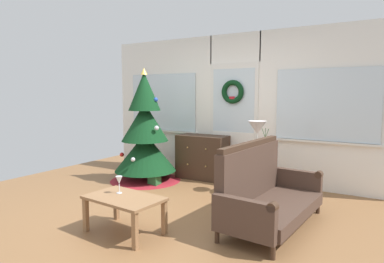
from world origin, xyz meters
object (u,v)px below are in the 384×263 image
dresser_cabinet (202,157)px  settee_sofa (265,193)px  christmas_tree (145,138)px  wine_glass (119,181)px  flower_vase (265,144)px  coffee_table (124,202)px  table_lamp (257,131)px  side_table (259,163)px  gift_box (155,180)px

dresser_cabinet → settee_sofa: (1.67, -1.50, -0.01)m
christmas_tree → wine_glass: christmas_tree is taller
flower_vase → wine_glass: (-1.01, -1.98, -0.24)m
coffee_table → settee_sofa: bearing=39.8°
flower_vase → settee_sofa: bearing=-70.8°
dresser_cabinet → coffee_table: size_ratio=1.04×
table_lamp → flower_vase: (0.16, -0.10, -0.17)m
side_table → gift_box: 1.75m
christmas_tree → wine_glass: size_ratio=10.04×
coffee_table → wine_glass: (-0.14, 0.07, 0.20)m
side_table → coffee_table: size_ratio=0.77×
wine_glass → gift_box: wine_glass is taller
side_table → gift_box: (-1.66, -0.42, -0.39)m
christmas_tree → gift_box: christmas_tree is taller
gift_box → wine_glass: bearing=-65.1°
table_lamp → wine_glass: bearing=-112.2°
christmas_tree → flower_vase: 2.11m
flower_vase → wine_glass: size_ratio=1.79×
dresser_cabinet → table_lamp: 1.34m
flower_vase → coffee_table: 2.27m
christmas_tree → gift_box: (0.35, -0.19, -0.66)m
wine_glass → coffee_table: bearing=-27.4°
flower_vase → wine_glass: flower_vase is taller
table_lamp → coffee_table: 2.34m
table_lamp → flower_vase: size_ratio=1.26×
flower_vase → table_lamp: bearing=148.0°
dresser_cabinet → table_lamp: (1.15, -0.37, 0.57)m
settee_sofa → table_lamp: size_ratio=3.74×
dresser_cabinet → table_lamp: size_ratio=2.07×
christmas_tree → dresser_cabinet: size_ratio=2.15×
dresser_cabinet → coffee_table: dresser_cabinet is taller
christmas_tree → table_lamp: christmas_tree is taller
dresser_cabinet → wine_glass: 2.47m
side_table → gift_box: side_table is taller
side_table → flower_vase: 0.33m
settee_sofa → table_lamp: bearing=114.6°
gift_box → christmas_tree: bearing=150.7°
settee_sofa → gift_box: 2.23m
table_lamp → flower_vase: table_lamp is taller
table_lamp → gift_box: 1.88m
dresser_cabinet → flower_vase: (1.31, -0.47, 0.40)m
flower_vase → gift_box: 1.93m
christmas_tree → coffee_table: 2.28m
settee_sofa → wine_glass: settee_sofa is taller
christmas_tree → dresser_cabinet: christmas_tree is taller
side_table → wine_glass: 2.23m
side_table → coffee_table: (-0.77, -2.11, -0.13)m
table_lamp → gift_box: size_ratio=2.58×
christmas_tree → dresser_cabinet: (0.79, 0.64, -0.36)m
christmas_tree → settee_sofa: 2.63m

